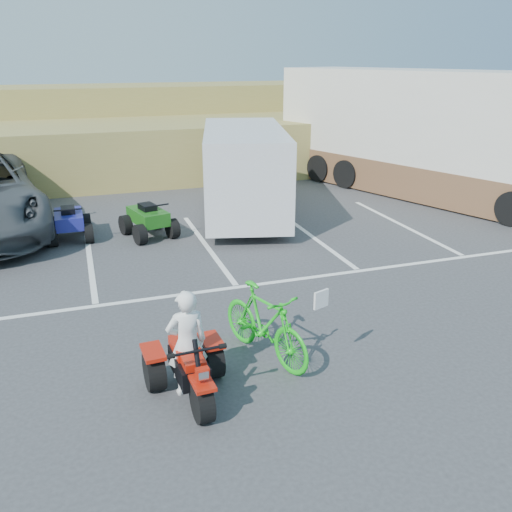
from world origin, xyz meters
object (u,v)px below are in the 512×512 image
object	(u,v)px
red_trike_atv	(192,397)
rv_motorhome	(425,143)
quad_atv_blue	(71,239)
rider	(187,343)
cargo_trailer	(244,170)
green_dirt_bike	(265,324)
quad_atv_green	(150,236)

from	to	relation	value
red_trike_atv	rv_motorhome	distance (m)	13.15
rv_motorhome	quad_atv_blue	bearing A→B (deg)	165.23
rider	quad_atv_blue	xyz separation A→B (m)	(-1.44, 7.37, -0.75)
cargo_trailer	quad_atv_blue	size ratio (longest dim) A/B	4.05
green_dirt_bike	cargo_trailer	world-z (taller)	cargo_trailer
rv_motorhome	red_trike_atv	bearing A→B (deg)	-158.91
quad_atv_blue	quad_atv_green	bearing A→B (deg)	-12.87
green_dirt_bike	quad_atv_green	distance (m)	6.54
green_dirt_bike	rv_motorhome	bearing A→B (deg)	24.39
green_dirt_bike	quad_atv_green	xyz separation A→B (m)	(-0.83, 6.46, -0.57)
cargo_trailer	rv_motorhome	bearing A→B (deg)	21.96
cargo_trailer	rv_motorhome	world-z (taller)	rv_motorhome
cargo_trailer	quad_atv_green	size ratio (longest dim) A/B	3.94
red_trike_atv	quad_atv_blue	bearing A→B (deg)	97.68
red_trike_atv	quad_atv_green	xyz separation A→B (m)	(0.43, 7.13, 0.00)
rider	rv_motorhome	distance (m)	12.98
rv_motorhome	quad_atv_green	world-z (taller)	rv_motorhome
quad_atv_blue	cargo_trailer	bearing A→B (deg)	4.70
quad_atv_green	cargo_trailer	bearing A→B (deg)	1.89
rv_motorhome	quad_atv_green	bearing A→B (deg)	169.00
rider	quad_atv_blue	size ratio (longest dim) A/B	1.08
rider	cargo_trailer	bearing A→B (deg)	-115.66
quad_atv_blue	rv_motorhome	bearing A→B (deg)	5.69
cargo_trailer	rider	bearing A→B (deg)	-98.00
quad_atv_blue	quad_atv_green	xyz separation A→B (m)	(1.88, -0.39, 0.00)
red_trike_atv	quad_atv_green	distance (m)	7.14
quad_atv_green	red_trike_atv	bearing A→B (deg)	-108.81
red_trike_atv	quad_atv_blue	world-z (taller)	red_trike_atv
rider	quad_atv_blue	bearing A→B (deg)	-82.17
red_trike_atv	rider	distance (m)	0.77
rider	quad_atv_green	world-z (taller)	rider
red_trike_atv	rv_motorhome	size ratio (longest dim) A/B	0.13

